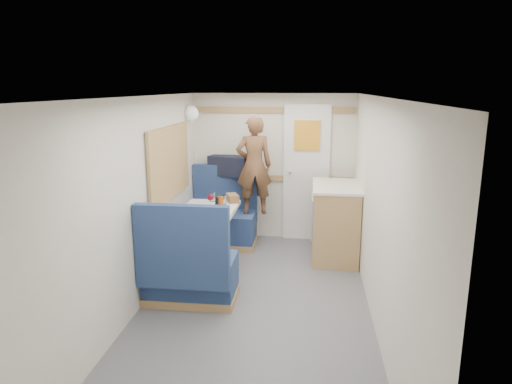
# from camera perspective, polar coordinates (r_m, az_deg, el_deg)

# --- Properties ---
(floor) EXTENTS (4.50, 4.50, 0.00)m
(floor) POSITION_cam_1_polar(r_m,az_deg,el_deg) (4.47, -0.31, -14.75)
(floor) COLOR #515156
(floor) RESTS_ON ground
(ceiling) EXTENTS (4.50, 4.50, 0.00)m
(ceiling) POSITION_cam_1_polar(r_m,az_deg,el_deg) (3.96, -0.35, 11.81)
(ceiling) COLOR silver
(ceiling) RESTS_ON wall_back
(wall_back) EXTENTS (2.20, 0.02, 2.00)m
(wall_back) POSITION_cam_1_polar(r_m,az_deg,el_deg) (6.29, 2.21, 3.10)
(wall_back) COLOR silver
(wall_back) RESTS_ON floor
(wall_left) EXTENTS (0.02, 4.50, 2.00)m
(wall_left) POSITION_cam_1_polar(r_m,az_deg,el_deg) (4.37, -14.79, -1.77)
(wall_left) COLOR silver
(wall_left) RESTS_ON floor
(wall_right) EXTENTS (0.02, 4.50, 2.00)m
(wall_right) POSITION_cam_1_polar(r_m,az_deg,el_deg) (4.12, 15.06, -2.70)
(wall_right) COLOR silver
(wall_right) RESTS_ON floor
(oak_trim_low) EXTENTS (2.15, 0.02, 0.08)m
(oak_trim_low) POSITION_cam_1_polar(r_m,az_deg,el_deg) (6.30, 2.18, 1.73)
(oak_trim_low) COLOR #9B7746
(oak_trim_low) RESTS_ON wall_back
(oak_trim_high) EXTENTS (2.15, 0.02, 0.08)m
(oak_trim_high) POSITION_cam_1_polar(r_m,az_deg,el_deg) (6.18, 2.26, 10.21)
(oak_trim_high) COLOR #9B7746
(oak_trim_high) RESTS_ON wall_back
(side_window) EXTENTS (0.04, 1.30, 0.72)m
(side_window) POSITION_cam_1_polar(r_m,az_deg,el_deg) (5.24, -10.79, 3.64)
(side_window) COLOR #A8B89C
(side_window) RESTS_ON wall_left
(rear_door) EXTENTS (0.62, 0.12, 1.86)m
(rear_door) POSITION_cam_1_polar(r_m,az_deg,el_deg) (6.24, 6.30, 2.70)
(rear_door) COLOR white
(rear_door) RESTS_ON wall_back
(dinette_table) EXTENTS (0.62, 0.92, 0.72)m
(dinette_table) POSITION_cam_1_polar(r_m,az_deg,el_deg) (5.28, -6.00, -3.75)
(dinette_table) COLOR white
(dinette_table) RESTS_ON floor
(bench_far) EXTENTS (0.90, 0.59, 1.05)m
(bench_far) POSITION_cam_1_polar(r_m,az_deg,el_deg) (6.17, -4.19, -3.82)
(bench_far) COLOR navy
(bench_far) RESTS_ON floor
(bench_near) EXTENTS (0.90, 0.59, 1.05)m
(bench_near) POSITION_cam_1_polar(r_m,az_deg,el_deg) (4.58, -8.32, -10.04)
(bench_near) COLOR navy
(bench_near) RESTS_ON floor
(ledge) EXTENTS (0.90, 0.14, 0.04)m
(ledge) POSITION_cam_1_polar(r_m,az_deg,el_deg) (6.27, -3.83, 1.93)
(ledge) COLOR #9B7746
(ledge) RESTS_ON bench_far
(dome_light) EXTENTS (0.20, 0.20, 0.20)m
(dome_light) POSITION_cam_1_polar(r_m,az_deg,el_deg) (5.98, -8.17, 9.71)
(dome_light) COLOR white
(dome_light) RESTS_ON wall_left
(galley_counter) EXTENTS (0.57, 0.92, 0.92)m
(galley_counter) POSITION_cam_1_polar(r_m,az_deg,el_deg) (5.72, 9.80, -3.59)
(galley_counter) COLOR #9B7746
(galley_counter) RESTS_ON floor
(person) EXTENTS (0.52, 0.40, 1.28)m
(person) POSITION_cam_1_polar(r_m,az_deg,el_deg) (5.91, -0.26, 3.35)
(person) COLOR brown
(person) RESTS_ON bench_far
(duffel_bag) EXTENTS (0.61, 0.42, 0.27)m
(duffel_bag) POSITION_cam_1_polar(r_m,az_deg,el_deg) (6.23, -3.26, 3.31)
(duffel_bag) COLOR black
(duffel_bag) RESTS_ON ledge
(tray) EXTENTS (0.28, 0.36, 0.02)m
(tray) POSITION_cam_1_polar(r_m,az_deg,el_deg) (5.09, -4.34, -2.44)
(tray) COLOR white
(tray) RESTS_ON dinette_table
(orange_fruit) EXTENTS (0.07, 0.07, 0.07)m
(orange_fruit) POSITION_cam_1_polar(r_m,az_deg,el_deg) (5.05, -4.81, -2.07)
(orange_fruit) COLOR #EB5B0A
(orange_fruit) RESTS_ON tray
(cheese_block) EXTENTS (0.12, 0.08, 0.04)m
(cheese_block) POSITION_cam_1_polar(r_m,az_deg,el_deg) (5.01, -5.18, -2.37)
(cheese_block) COLOR #D7C87C
(cheese_block) RESTS_ON tray
(wine_glass) EXTENTS (0.08, 0.08, 0.17)m
(wine_glass) POSITION_cam_1_polar(r_m,az_deg,el_deg) (5.23, -5.73, -0.75)
(wine_glass) COLOR white
(wine_glass) RESTS_ON dinette_table
(tumbler_left) EXTENTS (0.07, 0.07, 0.11)m
(tumbler_left) POSITION_cam_1_polar(r_m,az_deg,el_deg) (4.93, -9.57, -2.58)
(tumbler_left) COLOR white
(tumbler_left) RESTS_ON dinette_table
(tumbler_mid) EXTENTS (0.07, 0.07, 0.11)m
(tumbler_mid) POSITION_cam_1_polar(r_m,az_deg,el_deg) (5.57, -5.48, -0.63)
(tumbler_mid) COLOR white
(tumbler_mid) RESTS_ON dinette_table
(tumbler_right) EXTENTS (0.07, 0.07, 0.11)m
(tumbler_right) POSITION_cam_1_polar(r_m,az_deg,el_deg) (5.42, -4.11, -0.98)
(tumbler_right) COLOR silver
(tumbler_right) RESTS_ON dinette_table
(beer_glass) EXTENTS (0.07, 0.07, 0.11)m
(beer_glass) POSITION_cam_1_polar(r_m,az_deg,el_deg) (5.37, -4.46, -1.12)
(beer_glass) COLOR brown
(beer_glass) RESTS_ON dinette_table
(pepper_grinder) EXTENTS (0.04, 0.04, 0.10)m
(pepper_grinder) POSITION_cam_1_polar(r_m,az_deg,el_deg) (5.35, -4.94, -1.21)
(pepper_grinder) COLOR black
(pepper_grinder) RESTS_ON dinette_table
(bread_loaf) EXTENTS (0.19, 0.25, 0.09)m
(bread_loaf) POSITION_cam_1_polar(r_m,az_deg,el_deg) (5.54, -2.93, -0.76)
(bread_loaf) COLOR brown
(bread_loaf) RESTS_ON dinette_table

